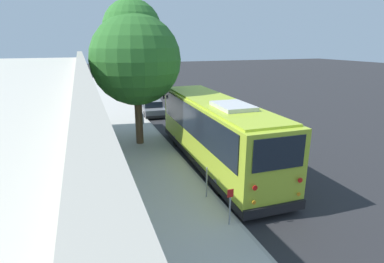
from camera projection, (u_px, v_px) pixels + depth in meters
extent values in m
plane|color=#28282B|center=(212.00, 153.00, 16.96)|extent=(160.00, 160.00, 0.00)
cube|color=beige|center=(145.00, 160.00, 15.68)|extent=(80.00, 3.52, 0.15)
cube|color=#AAA69D|center=(178.00, 156.00, 16.28)|extent=(80.00, 0.14, 0.15)
cube|color=#ADC633|center=(215.00, 131.00, 15.01)|extent=(10.96, 2.75, 2.97)
cube|color=black|center=(214.00, 156.00, 15.40)|extent=(11.02, 2.80, 0.28)
cube|color=black|center=(215.00, 118.00, 14.83)|extent=(10.08, 2.81, 1.43)
cube|color=black|center=(183.00, 99.00, 19.80)|extent=(0.09, 2.15, 1.50)
cube|color=black|center=(279.00, 154.00, 9.82)|extent=(0.08, 1.97, 1.14)
cube|color=black|center=(183.00, 89.00, 19.61)|extent=(0.09, 1.77, 0.22)
cube|color=#ADC633|center=(215.00, 101.00, 14.58)|extent=(10.29, 2.50, 0.10)
cube|color=silver|center=(233.00, 106.00, 12.77)|extent=(2.04, 1.44, 0.20)
cube|color=black|center=(183.00, 128.00, 20.39)|extent=(0.17, 2.48, 0.36)
cube|color=black|center=(275.00, 210.00, 10.39)|extent=(0.17, 2.48, 0.36)
cylinder|color=red|center=(255.00, 188.00, 9.78)|extent=(0.03, 0.18, 0.18)
cylinder|color=orange|center=(254.00, 202.00, 9.93)|extent=(0.03, 0.14, 0.14)
cylinder|color=red|center=(300.00, 180.00, 10.32)|extent=(0.03, 0.18, 0.18)
cylinder|color=orange|center=(299.00, 194.00, 10.47)|extent=(0.03, 0.14, 0.14)
cube|color=white|center=(171.00, 126.00, 20.14)|extent=(0.05, 0.32, 0.18)
cube|color=white|center=(194.00, 124.00, 20.64)|extent=(0.05, 0.32, 0.18)
cube|color=black|center=(164.00, 97.00, 18.97)|extent=(0.06, 0.10, 0.24)
cylinder|color=black|center=(177.00, 138.00, 17.99)|extent=(0.92, 0.32, 0.91)
cylinder|color=slate|center=(177.00, 138.00, 17.99)|extent=(0.42, 0.33, 0.41)
cylinder|color=black|center=(210.00, 135.00, 18.64)|extent=(0.92, 0.32, 0.91)
cylinder|color=slate|center=(210.00, 135.00, 18.64)|extent=(0.42, 0.33, 0.41)
cylinder|color=black|center=(219.00, 183.00, 12.28)|extent=(0.92, 0.32, 0.91)
cylinder|color=slate|center=(219.00, 183.00, 12.28)|extent=(0.42, 0.33, 0.41)
cylinder|color=black|center=(264.00, 176.00, 12.93)|extent=(0.92, 0.32, 0.91)
cylinder|color=slate|center=(264.00, 176.00, 12.93)|extent=(0.42, 0.33, 0.41)
cube|color=slate|center=(152.00, 109.00, 25.88)|extent=(4.35, 2.01, 0.62)
cube|color=black|center=(152.00, 103.00, 25.62)|extent=(2.11, 1.61, 0.48)
cube|color=slate|center=(152.00, 100.00, 25.55)|extent=(2.03, 1.57, 0.05)
cube|color=black|center=(149.00, 106.00, 27.92)|extent=(0.20, 1.65, 0.20)
cube|color=black|center=(156.00, 117.00, 23.97)|extent=(0.20, 1.65, 0.20)
cylinder|color=black|center=(141.00, 108.00, 26.96)|extent=(0.64, 0.25, 0.63)
cylinder|color=slate|center=(141.00, 108.00, 26.96)|extent=(0.30, 0.24, 0.28)
cylinder|color=black|center=(158.00, 107.00, 27.36)|extent=(0.64, 0.25, 0.63)
cylinder|color=slate|center=(158.00, 107.00, 27.36)|extent=(0.30, 0.24, 0.28)
cylinder|color=black|center=(145.00, 115.00, 24.49)|extent=(0.64, 0.25, 0.63)
cylinder|color=slate|center=(145.00, 115.00, 24.49)|extent=(0.30, 0.24, 0.28)
cylinder|color=black|center=(164.00, 114.00, 24.89)|extent=(0.64, 0.25, 0.63)
cylinder|color=slate|center=(164.00, 114.00, 24.89)|extent=(0.30, 0.24, 0.28)
cube|color=maroon|center=(141.00, 98.00, 30.98)|extent=(4.38, 1.66, 0.62)
cube|color=black|center=(141.00, 93.00, 30.72)|extent=(2.08, 1.43, 0.48)
cube|color=maroon|center=(141.00, 91.00, 30.65)|extent=(1.99, 1.40, 0.05)
cube|color=black|center=(137.00, 97.00, 33.03)|extent=(0.08, 1.60, 0.20)
cube|color=black|center=(146.00, 104.00, 29.05)|extent=(0.08, 1.60, 0.20)
cylinder|color=black|center=(132.00, 98.00, 32.02)|extent=(0.63, 0.20, 0.63)
cylinder|color=slate|center=(132.00, 98.00, 32.02)|extent=(0.28, 0.22, 0.28)
cylinder|color=black|center=(146.00, 97.00, 32.52)|extent=(0.63, 0.20, 0.63)
cylinder|color=slate|center=(146.00, 97.00, 32.52)|extent=(0.28, 0.22, 0.28)
cylinder|color=black|center=(136.00, 102.00, 29.54)|extent=(0.63, 0.20, 0.63)
cylinder|color=slate|center=(136.00, 102.00, 29.54)|extent=(0.28, 0.22, 0.28)
cylinder|color=black|center=(151.00, 101.00, 30.03)|extent=(0.63, 0.20, 0.63)
cylinder|color=slate|center=(151.00, 101.00, 30.03)|extent=(0.28, 0.22, 0.28)
cylinder|color=brown|center=(139.00, 118.00, 17.71)|extent=(0.44, 0.44, 3.14)
sphere|color=#2D6B28|center=(136.00, 60.00, 16.75)|extent=(5.07, 5.07, 5.07)
sphere|color=#31732C|center=(132.00, 29.00, 16.85)|extent=(3.29, 3.29, 3.29)
cylinder|color=gray|center=(230.00, 211.00, 9.89)|extent=(0.06, 0.06, 1.02)
cube|color=red|center=(230.00, 193.00, 9.70)|extent=(0.02, 0.22, 0.28)
cylinder|color=gray|center=(207.00, 182.00, 11.64)|extent=(0.06, 0.06, 1.25)
cylinder|color=#99999E|center=(142.00, 120.00, 22.27)|extent=(0.22, 0.22, 0.65)
sphere|color=#99999E|center=(142.00, 115.00, 22.16)|extent=(0.20, 0.20, 0.20)
cube|color=#A9A497|center=(82.00, 70.00, 8.84)|extent=(25.59, 0.30, 0.40)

